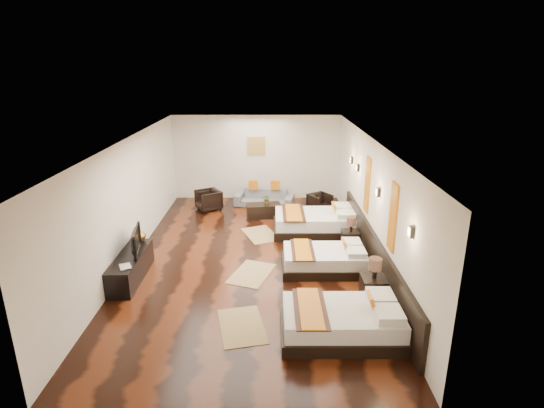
{
  "coord_description": "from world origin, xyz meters",
  "views": [
    {
      "loc": [
        0.48,
        -9.32,
        4.4
      ],
      "look_at": [
        0.51,
        0.7,
        1.1
      ],
      "focal_mm": 28.36,
      "sensor_mm": 36.0,
      "label": 1
    }
  ],
  "objects_px": {
    "bed_far": "(316,222)",
    "sofa": "(264,198)",
    "nightstand_b": "(350,238)",
    "bed_mid": "(325,259)",
    "tv_console": "(131,267)",
    "armchair_right": "(320,203)",
    "tv": "(133,241)",
    "nightstand_a": "(373,287)",
    "figurine": "(139,235)",
    "book": "(120,268)",
    "armchair_left": "(208,200)",
    "coffee_table": "(264,210)",
    "table_plant": "(267,199)"
  },
  "relations": [
    {
      "from": "coffee_table",
      "to": "tv",
      "type": "bearing_deg",
      "value": -125.96
    },
    {
      "from": "nightstand_b",
      "to": "sofa",
      "type": "distance_m",
      "value": 4.02
    },
    {
      "from": "tv_console",
      "to": "armchair_right",
      "type": "xyz_separation_m",
      "value": [
        4.5,
        4.37,
        0.01
      ]
    },
    {
      "from": "armchair_right",
      "to": "coffee_table",
      "type": "distance_m",
      "value": 1.8
    },
    {
      "from": "nightstand_a",
      "to": "sofa",
      "type": "distance_m",
      "value": 6.28
    },
    {
      "from": "book",
      "to": "sofa",
      "type": "relative_size",
      "value": 0.15
    },
    {
      "from": "tv",
      "to": "book",
      "type": "distance_m",
      "value": 0.79
    },
    {
      "from": "tv_console",
      "to": "nightstand_b",
      "type": "bearing_deg",
      "value": 17.38
    },
    {
      "from": "tv",
      "to": "coffee_table",
      "type": "xyz_separation_m",
      "value": [
        2.72,
        3.75,
        -0.62
      ]
    },
    {
      "from": "bed_mid",
      "to": "sofa",
      "type": "relative_size",
      "value": 1.0
    },
    {
      "from": "bed_far",
      "to": "armchair_left",
      "type": "bearing_deg",
      "value": 149.12
    },
    {
      "from": "nightstand_a",
      "to": "sofa",
      "type": "bearing_deg",
      "value": 110.26
    },
    {
      "from": "tv_console",
      "to": "armchair_right",
      "type": "bearing_deg",
      "value": 44.19
    },
    {
      "from": "tv_console",
      "to": "coffee_table",
      "type": "distance_m",
      "value": 4.77
    },
    {
      "from": "book",
      "to": "figurine",
      "type": "bearing_deg",
      "value": 90.0
    },
    {
      "from": "nightstand_a",
      "to": "figurine",
      "type": "height_order",
      "value": "nightstand_a"
    },
    {
      "from": "table_plant",
      "to": "book",
      "type": "bearing_deg",
      "value": -122.31
    },
    {
      "from": "armchair_right",
      "to": "table_plant",
      "type": "height_order",
      "value": "table_plant"
    },
    {
      "from": "bed_mid",
      "to": "tv",
      "type": "xyz_separation_m",
      "value": [
        -4.14,
        -0.29,
        0.57
      ]
    },
    {
      "from": "figurine",
      "to": "armchair_left",
      "type": "xyz_separation_m",
      "value": [
        1.03,
        3.79,
        -0.39
      ]
    },
    {
      "from": "bed_far",
      "to": "nightstand_b",
      "type": "relative_size",
      "value": 2.68
    },
    {
      "from": "bed_mid",
      "to": "table_plant",
      "type": "bearing_deg",
      "value": 110.91
    },
    {
      "from": "bed_far",
      "to": "figurine",
      "type": "xyz_separation_m",
      "value": [
        -4.2,
        -1.89,
        0.42
      ]
    },
    {
      "from": "book",
      "to": "armchair_left",
      "type": "relative_size",
      "value": 0.39
    },
    {
      "from": "bed_far",
      "to": "tv_console",
      "type": "xyz_separation_m",
      "value": [
        -4.2,
        -2.63,
        -0.02
      ]
    },
    {
      "from": "tv_console",
      "to": "table_plant",
      "type": "xyz_separation_m",
      "value": [
        2.86,
        3.91,
        0.27
      ]
    },
    {
      "from": "nightstand_a",
      "to": "book",
      "type": "bearing_deg",
      "value": 175.97
    },
    {
      "from": "bed_mid",
      "to": "tv_console",
      "type": "distance_m",
      "value": 4.22
    },
    {
      "from": "book",
      "to": "armchair_right",
      "type": "bearing_deg",
      "value": 47.94
    },
    {
      "from": "tv_console",
      "to": "figurine",
      "type": "bearing_deg",
      "value": 90.0
    },
    {
      "from": "nightstand_a",
      "to": "figurine",
      "type": "xyz_separation_m",
      "value": [
        -4.94,
        1.7,
        0.39
      ]
    },
    {
      "from": "bed_far",
      "to": "table_plant",
      "type": "relative_size",
      "value": 7.54
    },
    {
      "from": "bed_far",
      "to": "sofa",
      "type": "xyz_separation_m",
      "value": [
        -1.43,
        2.3,
        -0.02
      ]
    },
    {
      "from": "table_plant",
      "to": "tv_console",
      "type": "bearing_deg",
      "value": -126.18
    },
    {
      "from": "nightstand_b",
      "to": "figurine",
      "type": "height_order",
      "value": "figurine"
    },
    {
      "from": "figurine",
      "to": "coffee_table",
      "type": "bearing_deg",
      "value": 48.58
    },
    {
      "from": "armchair_left",
      "to": "armchair_right",
      "type": "relative_size",
      "value": 1.13
    },
    {
      "from": "coffee_table",
      "to": "table_plant",
      "type": "height_order",
      "value": "table_plant"
    },
    {
      "from": "bed_far",
      "to": "nightstand_b",
      "type": "bearing_deg",
      "value": -55.49
    },
    {
      "from": "bed_mid",
      "to": "book",
      "type": "xyz_separation_m",
      "value": [
        -4.19,
        -1.04,
        0.32
      ]
    },
    {
      "from": "bed_mid",
      "to": "armchair_left",
      "type": "height_order",
      "value": "bed_mid"
    },
    {
      "from": "tv",
      "to": "book",
      "type": "relative_size",
      "value": 3.35
    },
    {
      "from": "armchair_left",
      "to": "nightstand_b",
      "type": "bearing_deg",
      "value": 22.37
    },
    {
      "from": "armchair_right",
      "to": "armchair_left",
      "type": "bearing_deg",
      "value": 143.32
    },
    {
      "from": "tv",
      "to": "figurine",
      "type": "height_order",
      "value": "tv"
    },
    {
      "from": "bed_mid",
      "to": "tv",
      "type": "relative_size",
      "value": 2.01
    },
    {
      "from": "bed_far",
      "to": "armchair_right",
      "type": "bearing_deg",
      "value": 80.25
    },
    {
      "from": "nightstand_b",
      "to": "armchair_right",
      "type": "xyz_separation_m",
      "value": [
        -0.45,
        2.82,
        -0.01
      ]
    },
    {
      "from": "armchair_right",
      "to": "coffee_table",
      "type": "relative_size",
      "value": 0.62
    },
    {
      "from": "bed_mid",
      "to": "sofa",
      "type": "bearing_deg",
      "value": 107.52
    }
  ]
}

